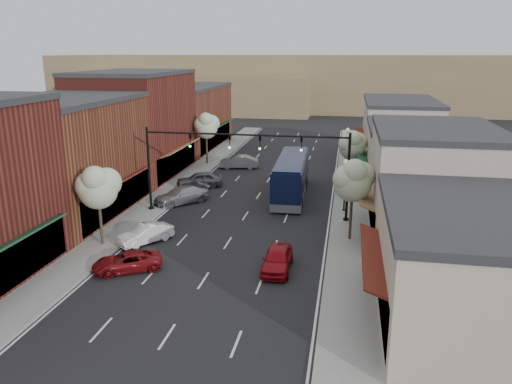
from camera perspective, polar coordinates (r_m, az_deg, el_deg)
The scene contains 29 objects.
ground at distance 32.99m, azimuth -4.07°, elevation -7.09°, with size 160.00×160.00×0.00m, color black.
sidewalk_left at distance 52.13m, azimuth -7.96°, elevation 1.48°, with size 2.80×73.00×0.15m, color gray.
sidewalk_right at distance 49.55m, azimuth 10.82°, elevation 0.60°, with size 2.80×73.00×0.15m, color gray.
curb_left at distance 51.71m, azimuth -6.49°, elevation 1.42°, with size 0.25×73.00×0.17m, color gray.
curb_right at distance 49.56m, azimuth 9.20°, elevation 0.68°, with size 0.25×73.00×0.17m, color gray.
bldg_left_midnear at distance 42.48m, azimuth -21.05°, elevation 3.66°, with size 10.14×14.10×9.40m.
bldg_left_midfar at distance 54.59m, azimuth -13.56°, elevation 7.54°, with size 10.14×14.10×10.90m.
bldg_left_far at distance 69.54m, azimuth -8.16°, elevation 8.46°, with size 10.14×18.10×8.40m.
bldg_right_near at distance 26.06m, azimuth 22.90°, elevation -7.80°, with size 9.14×12.10×5.90m.
bldg_right_midnear at distance 36.97m, azimuth 19.37°, elevation 0.95°, with size 9.14×12.10×7.90m.
bldg_right_midfar at distance 48.72m, azimuth 17.25°, elevation 3.65°, with size 9.14×12.10×6.40m.
bldg_right_far at distance 62.35m, azimuth 15.92°, elevation 6.73°, with size 9.14×16.10×7.40m.
hill_far at distance 119.84m, azimuth 6.89°, elevation 12.38°, with size 120.00×30.00×12.00m, color #7A6647.
hill_near at distance 112.64m, azimuth -6.61°, elevation 11.16°, with size 50.00×20.00×8.00m, color #7A6647.
signal_mast_right at distance 38.33m, azimuth 6.99°, elevation 3.34°, with size 8.22×0.46×7.00m.
signal_mast_left at distance 40.56m, azimuth -9.09°, elevation 3.94°, with size 8.22×0.46×7.00m.
tree_right_near at distance 34.37m, azimuth 11.08°, elevation 1.42°, with size 2.85×2.65×5.95m.
tree_right_far at distance 50.12m, azimuth 10.99°, elevation 5.35°, with size 2.85×2.65×5.43m.
tree_left_near at distance 34.52m, azimuth -17.62°, elevation 0.64°, with size 2.85×2.65×5.69m.
tree_left_far at distance 58.20m, azimuth -5.69°, elevation 7.59°, with size 2.85×2.65×6.13m.
lamp_post_near at distance 41.07m, azimuth 10.18°, elevation 1.72°, with size 0.44×0.44×4.44m.
lamp_post_far at distance 58.22m, azimuth 10.38°, elevation 5.82°, with size 0.44×0.44×4.44m.
coach_bus at distance 45.54m, azimuth 4.05°, elevation 1.83°, with size 2.95×11.72×3.56m.
red_hatchback at distance 30.41m, azimuth 2.46°, elevation -7.66°, with size 1.67×4.15×1.41m, color maroon.
parked_car_a at distance 31.34m, azimuth -14.52°, elevation -7.72°, with size 1.90×4.11×1.14m, color maroon.
parked_car_b at distance 35.38m, azimuth -12.54°, elevation -4.69°, with size 1.38×3.96×1.31m, color white.
parked_car_c at distance 43.88m, azimuth -8.55°, elevation -0.38°, with size 2.02×4.98×1.44m, color #97979C.
parked_car_d at distance 48.94m, azimuth -6.48°, elevation 1.42°, with size 1.79×4.44×1.51m, color slate.
parked_car_e at distance 56.67m, azimuth -1.99°, elevation 3.45°, with size 1.53×4.40×1.45m, color #A4A4A9.
Camera 1 is at (7.80, -29.40, 12.77)m, focal length 35.00 mm.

